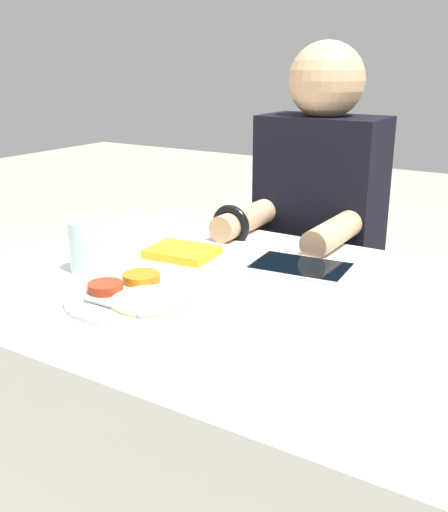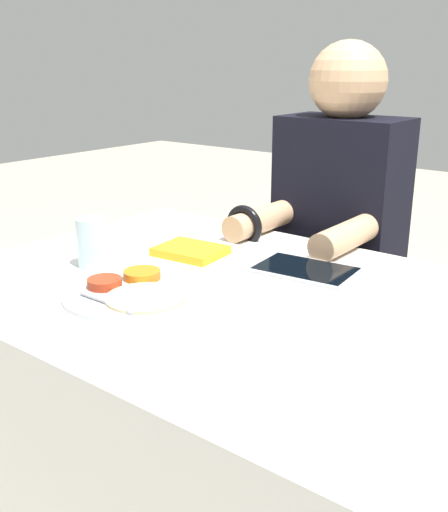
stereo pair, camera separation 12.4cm
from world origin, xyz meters
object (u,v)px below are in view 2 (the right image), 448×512
(person_diner, at_px, (335,277))
(drinking_glass, at_px, (92,242))
(tablet_device, at_px, (306,270))
(red_notebook, at_px, (191,251))
(thali_tray, at_px, (133,291))

(person_diner, distance_m, drinking_glass, 0.75)
(tablet_device, distance_m, drinking_glass, 0.48)
(tablet_device, xyz_separation_m, person_diner, (-0.13, 0.40, -0.16))
(person_diner, relative_size, drinking_glass, 11.29)
(tablet_device, bearing_deg, person_diner, 108.29)
(red_notebook, bearing_deg, tablet_device, 13.40)
(person_diner, bearing_deg, tablet_device, -71.71)
(drinking_glass, bearing_deg, person_diner, 68.27)
(thali_tray, relative_size, drinking_glass, 2.45)
(tablet_device, relative_size, drinking_glass, 2.17)
(person_diner, bearing_deg, thali_tray, -95.01)
(thali_tray, height_order, red_notebook, thali_tray)
(red_notebook, height_order, person_diner, person_diner)
(drinking_glass, bearing_deg, thali_tray, -19.17)
(person_diner, xyz_separation_m, drinking_glass, (-0.27, -0.67, 0.21))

